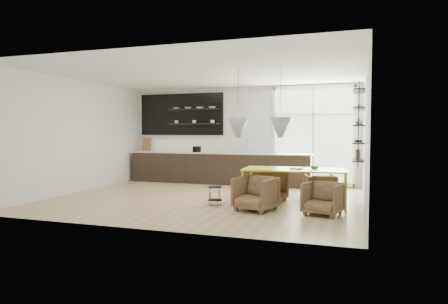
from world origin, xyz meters
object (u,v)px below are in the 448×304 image
armchair_front_right (323,199)px  wire_stool (215,193)px  armchair_front_left (256,194)px  armchair_back_left (271,183)px  dining_table (295,171)px  armchair_back_right (320,188)px

armchair_front_right → wire_stool: (-2.27, 0.29, -0.05)m
armchair_front_left → armchair_front_right: bearing=16.8°
armchair_back_left → wire_stool: size_ratio=1.96×
armchair_front_right → wire_stool: 2.28m
wire_stool → armchair_front_left: bearing=-17.1°
armchair_front_right → wire_stool: armchair_front_right is taller
dining_table → wire_stool: (-1.62, -0.47, -0.47)m
armchair_back_left → armchair_front_right: (1.29, -1.49, -0.05)m
armchair_back_left → armchair_back_right: (1.11, 0.05, -0.05)m
armchair_front_left → armchair_back_right: bearing=70.5°
dining_table → armchair_front_left: bearing=-133.4°
armchair_front_left → wire_stool: size_ratio=1.87×
dining_table → armchair_back_left: dining_table is taller
dining_table → armchair_front_left: (-0.66, -0.77, -0.39)m
armchair_back_left → wire_stool: 1.55m
armchair_back_left → armchair_front_left: size_ratio=1.05×
armchair_back_right → armchair_back_left: bearing=-14.4°
dining_table → armchair_back_left: size_ratio=2.80×
armchair_front_left → armchair_front_right: (1.30, 0.01, -0.03)m
armchair_back_left → armchair_front_right: armchair_back_left is taller
armchair_back_left → wire_stool: (-0.97, -1.21, -0.10)m
armchair_front_right → armchair_back_left: bearing=145.1°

